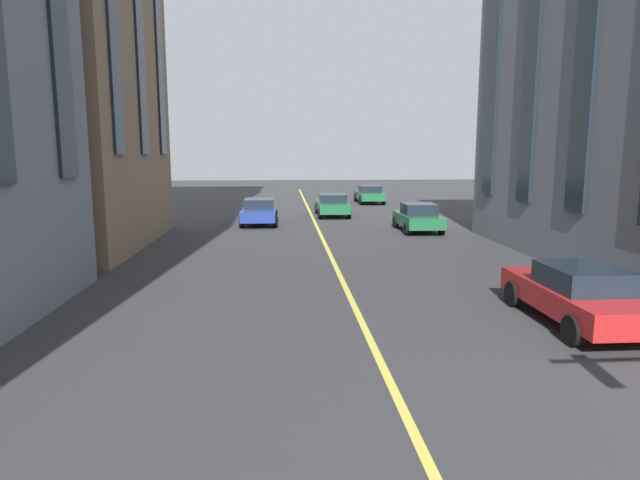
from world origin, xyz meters
TOP-DOWN VIEW (x-y plane):
  - lane_centre_line at (20.00, 0.00)m, footprint 80.00×0.16m
  - car_red_near at (13.58, -4.90)m, footprint 4.40×1.95m
  - car_green_parked_a at (28.44, -4.90)m, footprint 3.90×1.89m
  - car_green_parked_b at (43.73, -4.90)m, footprint 4.40×1.95m
  - car_green_far at (35.29, -1.25)m, footprint 4.40×1.95m
  - car_blue_trailing at (31.78, 3.08)m, footprint 4.40×1.95m

SIDE VIEW (x-z plane):
  - lane_centre_line at x=20.00m, z-range 0.00..0.01m
  - car_green_parked_a at x=28.44m, z-range 0.00..1.40m
  - car_red_near at x=13.58m, z-range 0.02..1.39m
  - car_green_parked_b at x=43.73m, z-range 0.02..1.39m
  - car_green_far at x=35.29m, z-range 0.02..1.39m
  - car_blue_trailing at x=31.78m, z-range 0.02..1.39m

